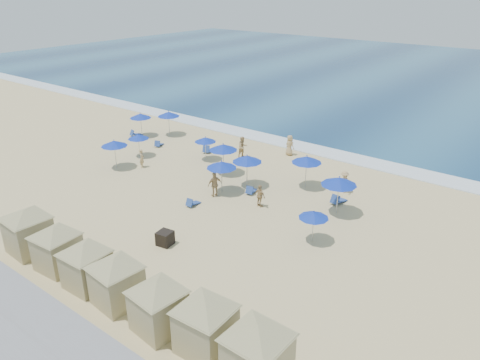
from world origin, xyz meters
name	(u,v)px	position (x,y,z in m)	size (l,w,h in m)	color
ground	(183,205)	(0.00, 0.00, 0.00)	(160.00, 160.00, 0.00)	#D2BE85
ocean	(434,80)	(0.00, 55.00, 0.03)	(160.00, 80.00, 0.06)	navy
surf_line	(300,146)	(0.00, 15.50, 0.04)	(160.00, 2.50, 0.08)	white
trash_bin	(165,238)	(2.79, -4.35, 0.42)	(0.84, 0.84, 0.84)	black
cabana_0	(27,225)	(-2.75, -9.55, 1.67)	(4.63, 4.63, 2.91)	tan
cabana_1	(56,243)	(0.04, -9.52, 1.55)	(4.31, 4.31, 2.71)	tan
cabana_2	(86,260)	(2.65, -9.53, 1.53)	(4.25, 4.25, 2.67)	tan
cabana_3	(116,275)	(4.93, -9.47, 1.56)	(4.33, 4.33, 2.73)	tan
cabana_4	(158,300)	(7.84, -9.52, 1.55)	(4.30, 4.30, 2.71)	tan
cabana_5	(205,318)	(10.31, -9.17, 1.61)	(4.47, 4.47, 2.81)	tan
cabana_6	(258,347)	(12.97, -9.21, 1.66)	(4.62, 4.62, 2.90)	tan
umbrella_0	(140,116)	(-14.08, 8.62, 2.06)	(2.09, 2.09, 2.38)	#A5A8AD
umbrella_1	(114,143)	(-9.26, 1.66, 2.11)	(2.14, 2.14, 2.44)	#A5A8AD
umbrella_2	(168,114)	(-12.17, 10.56, 2.14)	(2.17, 2.17, 2.47)	#A5A8AD
umbrella_3	(138,137)	(-9.84, 4.67, 1.80)	(1.82, 1.82, 2.07)	#A5A8AD
umbrella_4	(205,140)	(-4.68, 7.59, 1.82)	(1.84, 1.84, 2.10)	#A5A8AD
umbrella_5	(223,147)	(-1.48, 6.13, 2.22)	(2.25, 2.25, 2.56)	#A5A8AD
umbrella_6	(222,165)	(0.72, 3.30, 2.16)	(2.19, 2.19, 2.49)	#A5A8AD
umbrella_7	(247,159)	(1.49, 5.31, 2.19)	(2.22, 2.22, 2.53)	#A5A8AD
umbrella_8	(307,159)	(5.04, 7.86, 2.20)	(2.23, 2.23, 2.54)	#A5A8AD
umbrella_9	(339,181)	(8.87, 5.42, 2.33)	(2.36, 2.36, 2.68)	#A5A8AD
umbrella_10	(314,215)	(9.41, 1.26, 1.77)	(1.79, 1.79, 2.04)	#A5A8AD
beach_chair_0	(135,134)	(-14.61, 8.20, 0.24)	(0.85, 1.33, 0.68)	#284796
beach_chair_1	(159,144)	(-10.48, 7.49, 0.22)	(0.95, 1.27, 0.64)	#284796
beach_chair_2	(208,149)	(-5.81, 9.09, 0.26)	(1.03, 1.49, 0.75)	#284796
beach_chair_3	(192,203)	(0.53, 0.35, 0.22)	(0.57, 1.17, 0.63)	#284796
beach_chair_4	(251,190)	(2.53, 4.47, 0.23)	(0.75, 1.28, 0.66)	#284796
beach_chair_5	(338,200)	(8.25, 6.82, 0.26)	(0.76, 1.43, 0.75)	#284796
beachgoer_0	(142,158)	(-7.64, 3.05, 0.78)	(0.57, 0.38, 1.57)	tan
beachgoer_1	(243,147)	(-2.53, 10.01, 0.94)	(0.91, 0.71, 1.88)	tan
beachgoer_2	(260,196)	(4.26, 3.11, 0.81)	(0.94, 0.39, 1.61)	tan
beachgoer_3	(344,182)	(7.73, 8.75, 0.83)	(1.07, 0.61, 1.65)	tan
beachgoer_4	(290,145)	(0.38, 13.00, 0.91)	(0.89, 0.58, 1.82)	tan
beachgoer_5	(215,184)	(0.74, 2.50, 0.92)	(1.08, 0.45, 1.84)	tan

